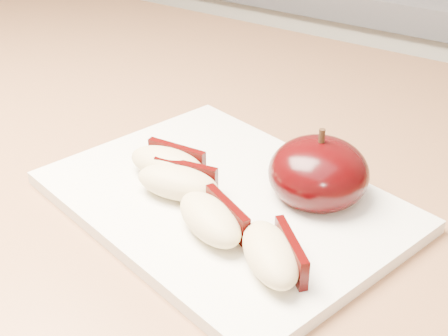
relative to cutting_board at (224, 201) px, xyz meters
The scene contains 7 objects.
back_cabinet 0.90m from the cutting_board, 88.82° to the left, with size 2.40×0.62×0.94m.
cutting_board is the anchor object (origin of this frame).
apple_half 0.08m from the cutting_board, 34.97° to the left, with size 0.10×0.10×0.07m.
apple_wedge_a 0.06m from the cutting_board, behind, with size 0.07×0.04×0.02m.
apple_wedge_b 0.04m from the cutting_board, 146.99° to the right, with size 0.07×0.04×0.02m.
apple_wedge_c 0.05m from the cutting_board, 66.30° to the right, with size 0.08×0.06×0.02m.
apple_wedge_d 0.10m from the cutting_board, 36.33° to the right, with size 0.07×0.07×0.02m.
Camera 1 is at (0.21, 0.07, 1.18)m, focal length 50.00 mm.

